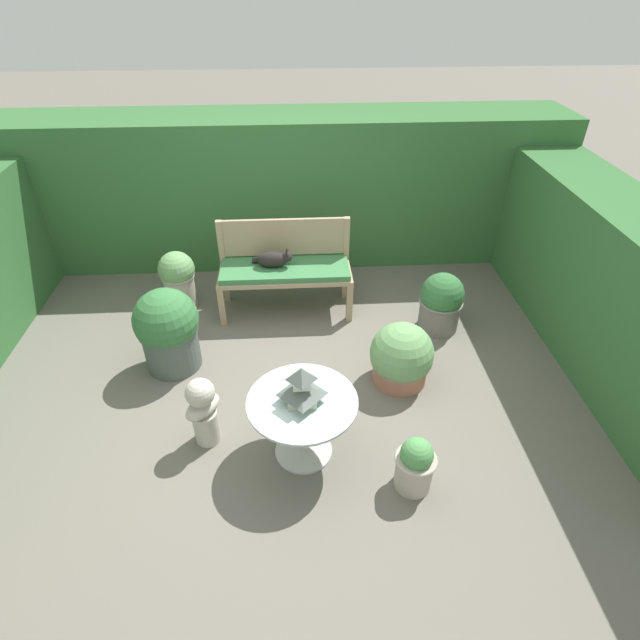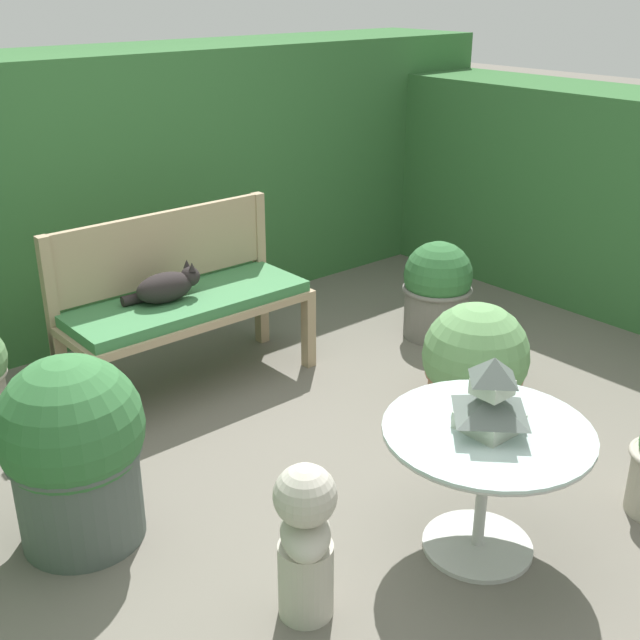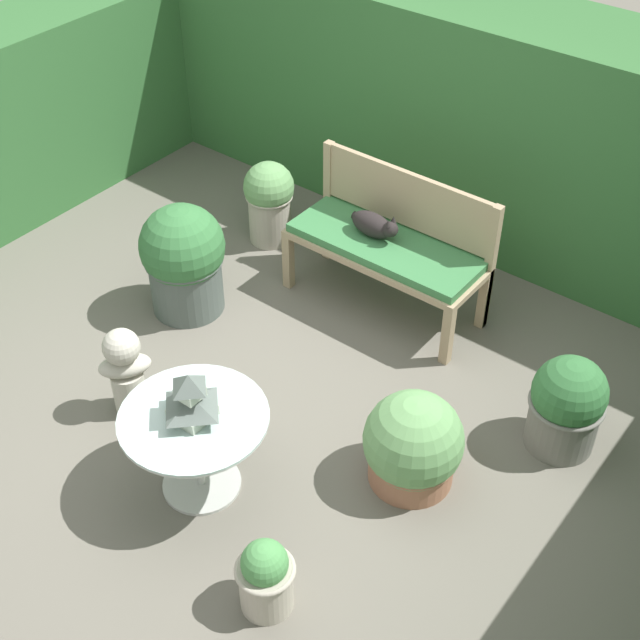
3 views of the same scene
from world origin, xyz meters
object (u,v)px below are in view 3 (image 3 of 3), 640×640
object	(u,v)px
patio_table	(195,431)
potted_plant_path_edge	(184,259)
potted_plant_bench_right	(413,446)
cat	(374,225)
garden_bench	(385,251)
pagoda_birdhouse	(191,399)
potted_plant_table_far	(265,577)
potted_plant_patio_mid	(567,405)
potted_plant_hedge_corner	(269,200)
garden_bust	(125,369)

from	to	relation	value
patio_table	potted_plant_path_edge	distance (m)	1.53
potted_plant_bench_right	patio_table	bearing A→B (deg)	-139.18
cat	garden_bench	bearing A→B (deg)	-6.14
pagoda_birdhouse	potted_plant_table_far	world-z (taller)	pagoda_birdhouse
pagoda_birdhouse	potted_plant_table_far	size ratio (longest dim) A/B	0.66
pagoda_birdhouse	potted_plant_path_edge	distance (m)	1.56
garden_bench	potted_plant_patio_mid	xyz separation A→B (m)	(1.48, -0.40, -0.14)
pagoda_birdhouse	potted_plant_path_edge	xyz separation A→B (m)	(-1.12, 1.05, -0.26)
potted_plant_bench_right	garden_bench	bearing A→B (deg)	130.70
cat	patio_table	world-z (taller)	cat
patio_table	potted_plant_table_far	world-z (taller)	patio_table
potted_plant_hedge_corner	garden_bust	bearing A→B (deg)	-75.21
potted_plant_hedge_corner	patio_table	bearing A→B (deg)	-58.91
potted_plant_path_edge	garden_bust	bearing A→B (deg)	-65.62
pagoda_birdhouse	garden_bust	world-z (taller)	pagoda_birdhouse
potted_plant_bench_right	potted_plant_table_far	world-z (taller)	potted_plant_bench_right
cat	potted_plant_path_edge	bearing A→B (deg)	-133.71
garden_bust	garden_bench	bearing A→B (deg)	17.22
cat	potted_plant_table_far	xyz separation A→B (m)	(0.96, -2.20, -0.38)
cat	potted_plant_path_edge	world-z (taller)	potted_plant_path_edge
garden_bust	potted_plant_patio_mid	bearing A→B (deg)	-21.33
cat	garden_bust	xyz separation A→B (m)	(-0.50, -1.71, -0.28)
garden_bench	cat	bearing A→B (deg)	170.02
pagoda_birdhouse	potted_plant_bench_right	size ratio (longest dim) A/B	0.51
pagoda_birdhouse	potted_plant_bench_right	bearing A→B (deg)	40.82
patio_table	potted_plant_hedge_corner	bearing A→B (deg)	121.09
cat	potted_plant_patio_mid	distance (m)	1.67
potted_plant_patio_mid	potted_plant_table_far	world-z (taller)	potted_plant_patio_mid
potted_plant_patio_mid	potted_plant_hedge_corner	bearing A→B (deg)	168.33
patio_table	potted_plant_bench_right	bearing A→B (deg)	40.82
potted_plant_bench_right	potted_plant_patio_mid	bearing A→B (deg)	54.30
potted_plant_patio_mid	garden_bust	bearing A→B (deg)	-148.28
potted_plant_patio_mid	potted_plant_table_far	size ratio (longest dim) A/B	1.37
potted_plant_patio_mid	potted_plant_path_edge	xyz separation A→B (m)	(-2.49, -0.41, 0.09)
potted_plant_path_edge	garden_bench	bearing A→B (deg)	38.67
patio_table	potted_plant_table_far	bearing A→B (deg)	-23.98
cat	potted_plant_table_far	distance (m)	2.43
cat	potted_plant_path_edge	xyz separation A→B (m)	(-0.90, -0.82, -0.20)
cat	potted_plant_bench_right	distance (m)	1.60
garden_bench	potted_plant_path_edge	size ratio (longest dim) A/B	1.71
cat	potted_plant_table_far	world-z (taller)	cat
cat	pagoda_birdhouse	world-z (taller)	pagoda_birdhouse
potted_plant_hedge_corner	potted_plant_table_far	size ratio (longest dim) A/B	1.44
patio_table	garden_bust	distance (m)	0.74
patio_table	potted_plant_patio_mid	bearing A→B (deg)	46.77
potted_plant_table_far	garden_bust	bearing A→B (deg)	161.21
patio_table	potted_plant_path_edge	bearing A→B (deg)	136.81
potted_plant_patio_mid	garden_bench	bearing A→B (deg)	165.00
patio_table	garden_bust	size ratio (longest dim) A/B	1.31
patio_table	pagoda_birdhouse	bearing A→B (deg)	0.00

